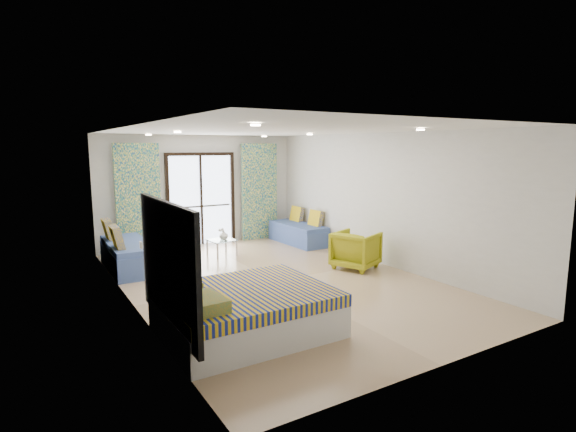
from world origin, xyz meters
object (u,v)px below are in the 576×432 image
coffee_table (222,241)px  armchair (356,248)px  daybed_left (128,254)px  bed (245,310)px  daybed_right (299,232)px

coffee_table → armchair: 3.04m
armchair → daybed_left: bearing=37.1°
bed → armchair: bearing=27.6°
coffee_table → armchair: size_ratio=0.77×
coffee_table → armchair: armchair is taller
bed → armchair: (3.30, 1.72, 0.10)m
bed → daybed_right: 5.62m
daybed_right → daybed_left: bearing=-177.3°
daybed_left → coffee_table: (2.05, 0.09, 0.02)m
armchair → bed: bearing=94.8°
bed → coffee_table: 4.33m
daybed_left → armchair: daybed_left is taller
bed → armchair: armchair is taller
bed → daybed_left: 4.06m
coffee_table → armchair: bearing=-51.6°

